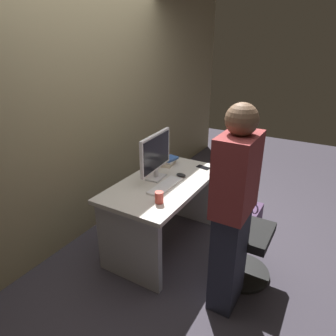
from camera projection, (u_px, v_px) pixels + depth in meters
ground_plane at (164, 243)px, 3.23m from camera, size 9.00×9.00×0.00m
wall_back at (85, 93)px, 3.07m from camera, size 6.40×0.10×3.00m
desk at (164, 202)px, 3.03m from camera, size 1.31×0.73×0.73m
office_chair at (238, 233)px, 2.67m from camera, size 0.52×0.52×0.94m
person_at_desk at (233, 212)px, 2.20m from camera, size 0.40×0.24×1.64m
monitor at (156, 154)px, 2.91m from camera, size 0.54×0.15×0.46m
keyboard at (165, 186)px, 2.82m from camera, size 0.43×0.14×0.02m
mouse at (181, 175)px, 3.04m from camera, size 0.06×0.10×0.03m
cup_near_keyboard at (159, 197)px, 2.53m from camera, size 0.07×0.07×0.10m
book_stack at (169, 161)px, 3.32m from camera, size 0.22×0.16×0.08m
cell_phone at (203, 167)px, 3.25m from camera, size 0.10×0.15×0.01m
handbag at (253, 218)px, 3.44m from camera, size 0.34×0.14×0.38m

